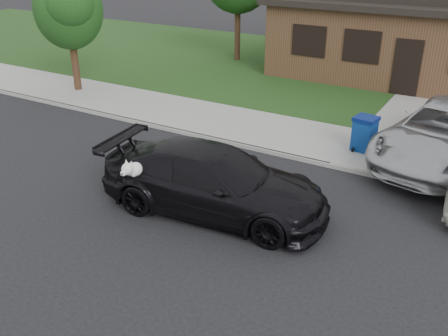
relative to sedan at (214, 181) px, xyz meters
The scene contains 9 objects.
ground 2.40m from the sedan, behind, with size 120.00×120.00×0.00m, color black.
sidewalk 5.66m from the sedan, 113.84° to the left, with size 60.00×3.00×0.12m, color gray.
curb 4.35m from the sedan, 121.96° to the left, with size 60.00×0.12×0.12m, color gray.
lawn 13.35m from the sedan, 99.81° to the left, with size 60.00×13.00×0.13m, color #193814.
sedan is the anchor object (origin of this frame).
minivan 6.71m from the sedan, 52.50° to the left, with size 2.59×5.61×1.56m, color #B0B2B7.
recycling_bin 5.38m from the sedan, 68.32° to the left, with size 0.69×0.70×1.02m.
house 15.29m from the sedan, 83.48° to the left, with size 12.60×8.60×4.65m.
tree_2 11.27m from the sedan, 151.46° to the left, with size 2.73×2.60×4.59m.
Camera 1 is at (7.60, -8.67, 5.83)m, focal length 40.00 mm.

